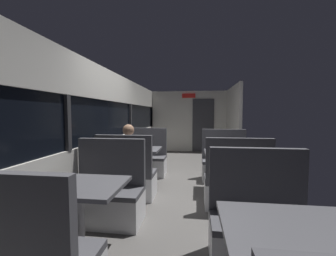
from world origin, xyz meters
The scene contains 16 objects.
ground_plane centered at (0.00, 0.00, -0.01)m, with size 3.30×9.20×0.02m, color #514F4C.
carriage_window_panel_left centered at (-1.45, 0.00, 1.11)m, with size 0.09×8.48×2.30m.
carriage_end_bulkhead centered at (0.06, 4.19, 1.14)m, with size 2.90×0.11×2.30m.
carriage_aisle_panel_right centered at (1.45, 3.00, 1.15)m, with size 0.08×2.40×2.30m, color beige.
dining_table_near_window centered at (-0.89, -2.09, 0.64)m, with size 0.90×0.70×0.74m.
bench_near_window_facing_entry centered at (-0.89, -1.39, 0.33)m, with size 0.95×0.50×1.10m.
dining_table_mid_window centered at (-0.89, 0.14, 0.64)m, with size 0.90×0.70×0.74m.
bench_mid_window_facing_end centered at (-0.89, -0.56, 0.33)m, with size 0.95×0.50×1.10m.
bench_mid_window_facing_entry centered at (-0.89, 0.84, 0.33)m, with size 0.95×0.50×1.10m.
dining_table_front_aisle centered at (0.89, -2.69, 0.64)m, with size 0.90×0.70×0.74m.
bench_front_aisle_facing_entry centered at (0.89, -1.99, 0.33)m, with size 0.95×0.50×1.10m.
dining_table_rear_aisle centered at (0.89, -0.06, 0.64)m, with size 0.90×0.70×0.74m.
bench_rear_aisle_facing_end centered at (0.89, -0.76, 0.33)m, with size 0.95×0.50×1.10m.
bench_rear_aisle_facing_entry centered at (0.89, 0.64, 0.33)m, with size 0.95×0.50×1.10m.
seated_passenger centered at (-0.89, -0.49, 0.54)m, with size 0.47×0.55×1.26m.
coffee_cup_primary centered at (-1.03, 0.07, 0.79)m, with size 0.07×0.07×0.09m.
Camera 1 is at (0.27, -4.08, 1.45)m, focal length 23.04 mm.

